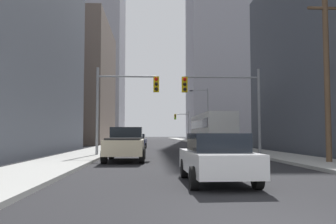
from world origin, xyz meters
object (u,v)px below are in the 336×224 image
sedan_white (217,158)px  traffic_signal_far_right (183,121)px  sedan_navy (138,141)px  traffic_signal_near_right (225,96)px  city_bus (211,130)px  pickup_truck_beige (126,144)px  sedan_black (222,144)px  traffic_signal_near_left (125,96)px

sedan_white → traffic_signal_far_right: traffic_signal_far_right is taller
sedan_navy → traffic_signal_near_right: (6.46, -14.66, 3.35)m
city_bus → pickup_truck_beige: size_ratio=2.13×
pickup_truck_beige → sedan_navy: size_ratio=1.27×
sedan_black → traffic_signal_near_right: 3.63m
city_bus → traffic_signal_near_left: traffic_signal_near_left is taller
city_bus → traffic_signal_far_right: bearing=89.4°
city_bus → sedan_black: 9.05m
sedan_white → traffic_signal_far_right: 57.71m
sedan_white → traffic_signal_near_right: 13.77m
sedan_white → traffic_signal_near_left: size_ratio=0.71×
sedan_white → traffic_signal_near_right: traffic_signal_near_right is taller
sedan_white → traffic_signal_near_left: traffic_signal_near_left is taller
city_bus → traffic_signal_near_left: bearing=-126.6°
traffic_signal_far_right → city_bus: bearing=-90.6°
traffic_signal_near_right → sedan_navy: bearing=113.8°
sedan_black → traffic_signal_far_right: (1.11, 43.06, 3.23)m
city_bus → sedan_black: size_ratio=2.70×
sedan_black → traffic_signal_near_right: bearing=-92.1°
sedan_black → sedan_navy: same height
sedan_white → traffic_signal_far_right: bearing=85.8°
city_bus → sedan_white: bearing=-99.5°
pickup_truck_beige → sedan_black: 8.33m
traffic_signal_near_right → traffic_signal_far_right: size_ratio=1.00×
pickup_truck_beige → sedan_white: (3.42, -9.23, -0.16)m
sedan_navy → traffic_signal_near_left: 15.03m
pickup_truck_beige → sedan_navy: pickup_truck_beige is taller
sedan_navy → traffic_signal_near_left: (-0.37, -14.66, 3.29)m
city_bus → sedan_navy: city_bus is taller
sedan_black → traffic_signal_far_right: 43.20m
sedan_white → traffic_signal_near_left: bearing=106.2°
city_bus → pickup_truck_beige: 15.92m
city_bus → traffic_signal_near_right: (-0.84, -10.34, 2.19)m
city_bus → sedan_navy: 8.56m
pickup_truck_beige → traffic_signal_far_right: (7.65, 48.23, 3.07)m
pickup_truck_beige → traffic_signal_far_right: bearing=81.0°
sedan_white → traffic_signal_near_right: bearing=76.8°
city_bus → traffic_signal_near_right: bearing=-94.6°
city_bus → traffic_signal_near_left: (-7.67, -10.34, 2.13)m
traffic_signal_near_right → sedan_white: bearing=-103.2°
sedan_white → sedan_black: (3.11, 14.40, 0.00)m
traffic_signal_far_right → sedan_navy: bearing=-104.4°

